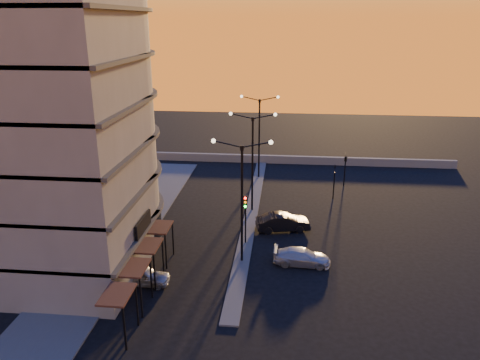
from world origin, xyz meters
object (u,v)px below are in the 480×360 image
car_hatchback (143,276)px  streetlamp_mid (252,155)px  car_wagon (302,257)px  traffic_light_main (245,212)px  car_sedan (283,222)px

car_hatchback → streetlamp_mid: bearing=-25.3°
car_hatchback → car_wagon: 11.66m
traffic_light_main → car_wagon: 5.78m
car_sedan → car_wagon: 6.03m
streetlamp_mid → car_hatchback: 16.07m
traffic_light_main → car_wagon: traffic_light_main is taller
car_hatchback → traffic_light_main: bearing=-44.3°
car_wagon → car_sedan: bearing=17.2°
car_hatchback → car_sedan: 13.58m
streetlamp_mid → car_sedan: size_ratio=2.06×
traffic_light_main → car_wagon: size_ratio=1.00×
streetlamp_mid → car_sedan: 7.02m
car_sedan → streetlamp_mid: bearing=23.5°
streetlamp_mid → car_hatchback: size_ratio=2.54×
car_hatchback → car_wagon: bearing=-70.8°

